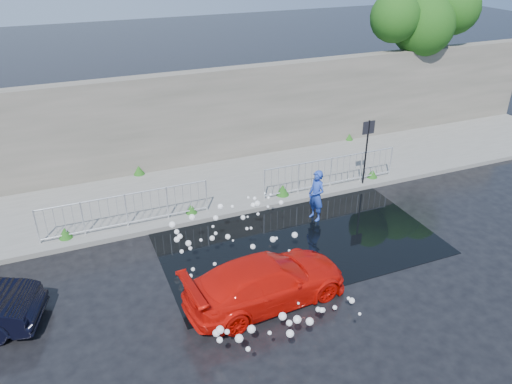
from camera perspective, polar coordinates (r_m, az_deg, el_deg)
ground at (r=14.00m, az=4.53°, el=-7.79°), size 90.00×90.00×0.00m
pavement at (r=17.91m, az=-2.61°, el=0.99°), size 30.00×4.00×0.15m
curb at (r=16.26m, az=-0.18°, el=-1.91°), size 30.00×0.25×0.16m
retaining_wall at (r=19.13m, az=-5.02°, el=8.63°), size 30.00×0.60×3.50m
puddle at (r=14.92m, az=4.53°, el=-5.29°), size 8.00×5.00×0.01m
sign_post at (r=17.49m, az=12.58°, el=5.58°), size 0.45×0.06×2.50m
tree at (r=23.26m, az=18.84°, el=18.17°), size 5.13×2.63×6.31m
railing_left at (r=15.38m, az=-14.62°, el=-1.94°), size 5.05×0.05×1.10m
railing_right at (r=17.46m, az=8.53°, el=2.36°), size 5.05×0.05×1.10m
weeds at (r=17.27m, az=-2.78°, el=0.82°), size 12.17×3.93×0.39m
water_spray at (r=12.63m, az=-1.16°, el=-7.79°), size 3.67×5.76×1.07m
red_car at (r=12.25m, az=1.22°, el=-10.15°), size 4.23×2.04×1.19m
person at (r=15.57m, az=6.91°, el=-0.41°), size 0.52×0.68×1.66m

